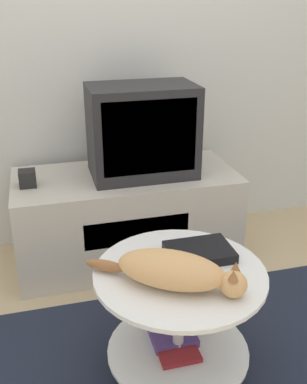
{
  "coord_description": "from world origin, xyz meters",
  "views": [
    {
      "loc": [
        -0.46,
        -1.32,
        1.48
      ],
      "look_at": [
        0.02,
        0.48,
        0.65
      ],
      "focal_mm": 42.0,
      "sensor_mm": 36.0,
      "label": 1
    }
  ],
  "objects": [
    {
      "name": "tv_stand",
      "position": [
        0.0,
        1.01,
        0.27
      ],
      "size": [
        1.26,
        0.58,
        0.54
      ],
      "color": "beige",
      "rests_on": "ground_plane"
    },
    {
      "name": "coffee_table",
      "position": [
        0.01,
        0.04,
        0.32
      ],
      "size": [
        0.66,
        0.66,
        0.5
      ],
      "color": "#B2B2B7",
      "rests_on": "rug"
    },
    {
      "name": "tv",
      "position": [
        0.1,
        0.99,
        0.79
      ],
      "size": [
        0.57,
        0.35,
        0.5
      ],
      "color": "#232326",
      "rests_on": "tv_stand"
    },
    {
      "name": "ground_plane",
      "position": [
        0.0,
        0.0,
        0.0
      ],
      "size": [
        12.0,
        12.0,
        0.0
      ],
      "primitive_type": "plane",
      "color": "tan"
    },
    {
      "name": "dvd_box",
      "position": [
        0.12,
        0.12,
        0.54
      ],
      "size": [
        0.26,
        0.19,
        0.04
      ],
      "color": "black",
      "rests_on": "coffee_table"
    },
    {
      "name": "wall_back",
      "position": [
        0.0,
        1.38,
        1.3
      ],
      "size": [
        8.0,
        0.05,
        2.6
      ],
      "color": "silver",
      "rests_on": "ground_plane"
    },
    {
      "name": "rug",
      "position": [
        0.0,
        0.0,
        0.01
      ],
      "size": [
        2.07,
        1.2,
        0.02
      ],
      "color": "#1E2333",
      "rests_on": "ground_plane"
    },
    {
      "name": "cat",
      "position": [
        -0.04,
        -0.04,
        0.58
      ],
      "size": [
        0.53,
        0.38,
        0.13
      ],
      "rotation": [
        0.0,
        0.0,
        -0.57
      ],
      "color": "tan",
      "rests_on": "coffee_table"
    },
    {
      "name": "speaker",
      "position": [
        -0.53,
        0.98,
        0.58
      ],
      "size": [
        0.09,
        0.09,
        0.09
      ],
      "color": "black",
      "rests_on": "tv_stand"
    }
  ]
}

